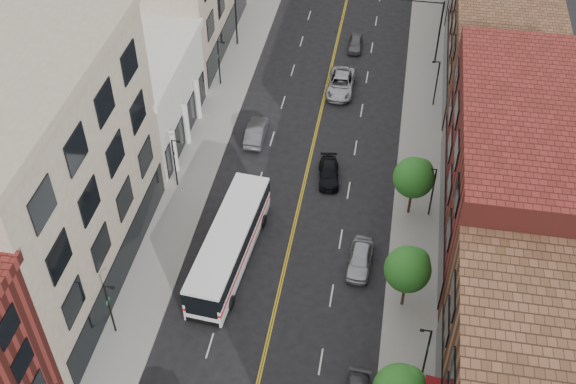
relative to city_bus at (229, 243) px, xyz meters
The scene contains 22 objects.
sidewalk_left 19.75m from the city_bus, 106.66° to the left, with size 4.00×110.00×0.15m, color gray.
sidewalk_right 23.76m from the city_bus, 52.67° to the left, with size 4.00×110.00×0.15m, color gray.
bldg_l_tanoffice 14.80m from the city_bus, 165.93° to the right, with size 10.00×22.00×18.00m, color gray.
bldg_l_white 19.59m from the city_bus, 130.43° to the left, with size 10.00×14.00×8.00m, color silver.
bldg_r_mid 23.10m from the city_bus, 20.13° to the left, with size 10.00×22.00×12.00m, color #5B1D18.
bldg_r_far_a 36.01m from the city_bus, 53.46° to the left, with size 10.00×20.00×10.00m, color brown.
tree_r_2 14.07m from the city_bus, ahead, with size 3.40×3.40×5.59m.
tree_r_3 16.00m from the city_bus, 29.88° to the left, with size 3.40×3.40×5.59m.
lamp_l_1 10.54m from the city_bus, 128.89° to the right, with size 0.81×0.55×5.05m.
lamp_l_2 10.28m from the city_bus, 130.07° to the left, with size 0.81×0.55×5.05m.
lamp_l_3 24.75m from the city_bus, 105.45° to the left, with size 0.81×0.55×5.05m.
lamp_r_1 17.38m from the city_bus, 28.07° to the right, with size 0.81×0.55×5.05m.
lamp_r_2 17.23m from the city_bus, 27.09° to the left, with size 0.81×0.55×5.05m.
lamp_r_3 28.35m from the city_bus, 57.27° to the left, with size 0.81×0.55×5.05m.
signal_mast_left 32.48m from the city_bus, 100.51° to the left, with size 4.49×0.18×7.20m.
signal_mast_right 35.13m from the city_bus, 65.32° to the left, with size 4.49×0.18×7.20m.
city_bus is the anchor object (origin of this frame).
car_parked_far 10.31m from the city_bus, ahead, with size 1.85×4.59×1.57m, color #A4A7AB.
car_lane_behind 15.75m from the city_bus, 94.12° to the left, with size 1.67×4.80×1.58m, color #49484D.
car_lane_a 12.87m from the city_bus, 59.91° to the left, with size 1.78×4.37×1.27m, color black.
car_lane_b 25.66m from the city_bus, 76.78° to the left, with size 2.69×5.84×1.62m, color #ADAEB5.
car_lane_c 33.99m from the city_bus, 78.92° to the left, with size 1.50×3.74×1.27m, color #545459.
Camera 1 is at (6.65, -20.95, 42.98)m, focal length 45.00 mm.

